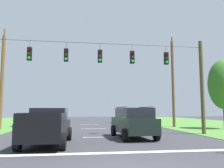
% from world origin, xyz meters
% --- Properties ---
extents(stop_bar_stripe, '(13.77, 0.45, 0.01)m').
position_xyz_m(stop_bar_stripe, '(0.00, 3.65, 0.00)').
color(stop_bar_stripe, white).
rests_on(stop_bar_stripe, ground).
extents(lane_dash_0, '(2.50, 0.15, 0.01)m').
position_xyz_m(lane_dash_0, '(0.00, 9.65, 0.00)').
color(lane_dash_0, white).
rests_on(lane_dash_0, ground).
extents(lane_dash_1, '(2.50, 0.15, 0.01)m').
position_xyz_m(lane_dash_1, '(0.00, 17.19, 0.00)').
color(lane_dash_1, white).
rests_on(lane_dash_1, ground).
extents(lane_dash_2, '(2.50, 0.15, 0.01)m').
position_xyz_m(lane_dash_2, '(0.00, 24.23, 0.00)').
color(lane_dash_2, white).
rests_on(lane_dash_2, ground).
extents(overhead_signal_span, '(16.34, 0.31, 7.31)m').
position_xyz_m(overhead_signal_span, '(-0.02, 10.47, 4.16)').
color(overhead_signal_span, brown).
rests_on(overhead_signal_span, ground).
extents(pickup_truck, '(2.48, 5.48, 1.95)m').
position_xyz_m(pickup_truck, '(-3.21, 6.54, 0.97)').
color(pickup_truck, black).
rests_on(pickup_truck, ground).
extents(suv_black, '(2.43, 4.90, 2.05)m').
position_xyz_m(suv_black, '(2.03, 8.76, 1.06)').
color(suv_black, black).
rests_on(suv_black, ground).
extents(distant_car_crossing_white, '(2.24, 4.41, 1.52)m').
position_xyz_m(distant_car_crossing_white, '(-7.63, 22.38, 0.79)').
color(distant_car_crossing_white, silver).
rests_on(distant_car_crossing_white, ground).
extents(distant_car_oncoming, '(2.15, 4.36, 1.52)m').
position_xyz_m(distant_car_oncoming, '(4.56, 26.10, 0.79)').
color(distant_car_oncoming, silver).
rests_on(distant_car_oncoming, ground).
extents(utility_pole_mid_right, '(0.31, 1.75, 10.04)m').
position_xyz_m(utility_pole_mid_right, '(8.79, 17.95, 4.99)').
color(utility_pole_mid_right, brown).
rests_on(utility_pole_mid_right, ground).
extents(utility_pole_near_left, '(0.33, 1.96, 9.87)m').
position_xyz_m(utility_pole_near_left, '(-8.91, 17.34, 4.83)').
color(utility_pole_near_left, brown).
rests_on(utility_pole_near_left, ground).
extents(tree_roadside_right, '(2.89, 2.89, 6.83)m').
position_xyz_m(tree_roadside_right, '(12.56, 14.60, 4.36)').
color(tree_roadside_right, brown).
rests_on(tree_roadside_right, ground).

